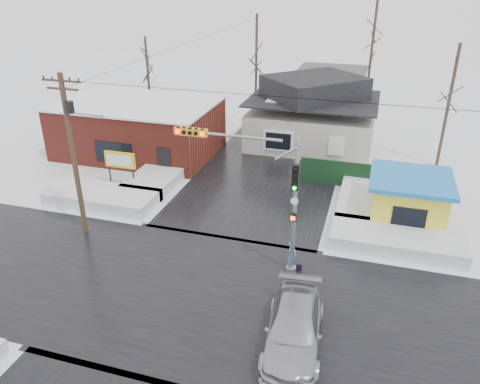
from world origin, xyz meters
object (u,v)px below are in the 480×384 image
(traffic_signal, at_px, (262,186))
(marquee_sign, at_px, (120,161))
(pedestrian, at_px, (292,256))
(utility_pole, at_px, (73,148))
(kiosk, at_px, (408,199))
(car, at_px, (294,329))

(traffic_signal, distance_m, marquee_sign, 13.42)
(traffic_signal, relative_size, pedestrian, 4.29)
(utility_pole, height_order, marquee_sign, utility_pole)
(traffic_signal, xyz_separation_m, pedestrian, (1.55, 0.18, -3.72))
(utility_pole, relative_size, pedestrian, 5.51)
(pedestrian, bearing_deg, marquee_sign, 76.58)
(kiosk, relative_size, pedestrian, 2.82)
(kiosk, bearing_deg, utility_pole, -159.56)
(pedestrian, height_order, car, pedestrian)
(utility_pole, xyz_separation_m, car, (12.97, -5.35, -4.33))
(car, bearing_deg, kiosk, 64.09)
(marquee_sign, distance_m, pedestrian, 14.50)
(marquee_sign, relative_size, car, 0.47)
(traffic_signal, relative_size, kiosk, 1.52)
(marquee_sign, bearing_deg, utility_pole, -79.87)
(kiosk, distance_m, pedestrian, 8.82)
(kiosk, bearing_deg, pedestrian, -128.83)
(car, bearing_deg, utility_pole, 152.30)
(pedestrian, bearing_deg, utility_pole, 100.92)
(traffic_signal, height_order, car, traffic_signal)
(utility_pole, xyz_separation_m, kiosk, (17.43, 6.49, -3.65))
(marquee_sign, relative_size, kiosk, 0.55)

